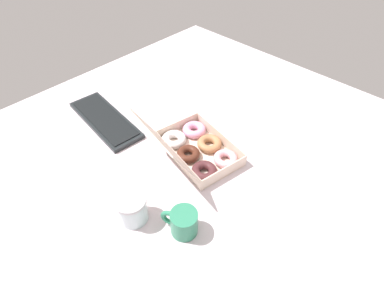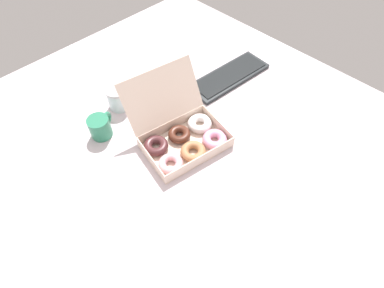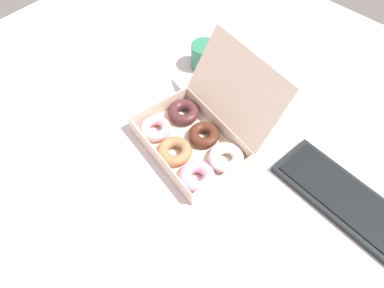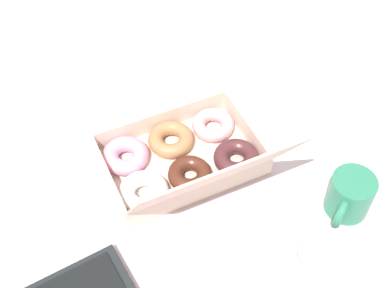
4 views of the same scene
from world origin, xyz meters
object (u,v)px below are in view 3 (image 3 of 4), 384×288
(coffee_mug, at_px, (205,56))
(donut_box, at_px, (195,138))
(keyboard, at_px, (350,203))
(glass_jar, at_px, (254,63))

(coffee_mug, bearing_deg, donut_box, -52.78)
(keyboard, xyz_separation_m, coffee_mug, (-0.63, 0.14, 0.03))
(glass_jar, bearing_deg, donut_box, -80.42)
(donut_box, height_order, coffee_mug, donut_box)
(glass_jar, bearing_deg, keyboard, -24.16)
(keyboard, height_order, coffee_mug, coffee_mug)
(donut_box, bearing_deg, glass_jar, 99.58)
(donut_box, distance_m, coffee_mug, 0.34)
(donut_box, relative_size, glass_jar, 3.72)
(donut_box, distance_m, glass_jar, 0.35)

